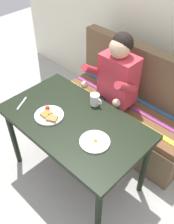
# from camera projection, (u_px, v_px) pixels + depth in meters

# --- Properties ---
(ground_plane) EXTENTS (8.00, 8.00, 0.00)m
(ground_plane) POSITION_uv_depth(u_px,v_px,m) (76.00, 174.00, 2.53)
(ground_plane) COLOR #A8A7A2
(back_wall) EXTENTS (4.40, 0.10, 2.60)m
(back_wall) POSITION_uv_depth(u_px,v_px,m) (173.00, 6.00, 2.34)
(back_wall) COLOR beige
(back_wall) RESTS_ON ground
(table) EXTENTS (1.20, 0.70, 0.73)m
(table) POSITION_uv_depth(u_px,v_px,m) (74.00, 127.00, 2.10)
(table) COLOR black
(table) RESTS_ON ground
(couch) EXTENTS (1.44, 0.56, 1.00)m
(couch) POSITION_uv_depth(u_px,v_px,m) (128.00, 112.00, 2.72)
(couch) COLOR brown
(couch) RESTS_ON ground
(person) EXTENTS (0.45, 0.61, 1.21)m
(person) POSITION_uv_depth(u_px,v_px,m) (113.00, 83.00, 2.39)
(person) COLOR #C63543
(person) RESTS_ON ground
(plate_breakfast) EXTENTS (0.24, 0.24, 0.05)m
(plate_breakfast) POSITION_uv_depth(u_px,v_px,m) (49.00, 115.00, 2.06)
(plate_breakfast) COLOR white
(plate_breakfast) RESTS_ON table
(plate_eggs) EXTENTS (0.22, 0.22, 0.04)m
(plate_eggs) POSITION_uv_depth(u_px,v_px,m) (95.00, 142.00, 1.86)
(plate_eggs) COLOR white
(plate_eggs) RESTS_ON table
(coffee_mug) EXTENTS (0.12, 0.08, 0.10)m
(coffee_mug) POSITION_uv_depth(u_px,v_px,m) (95.00, 99.00, 2.15)
(coffee_mug) COLOR white
(coffee_mug) RESTS_ON table
(fork) EXTENTS (0.09, 0.16, 0.00)m
(fork) POSITION_uv_depth(u_px,v_px,m) (22.00, 103.00, 2.19)
(fork) COLOR silver
(fork) RESTS_ON table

